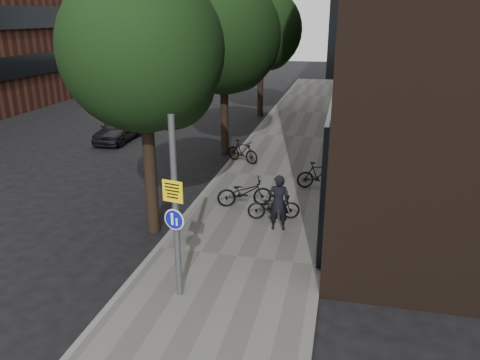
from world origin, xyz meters
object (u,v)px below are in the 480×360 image
(parked_bike_facade_near, at_px, (274,206))
(pedestrian, at_px, (278,202))
(signpost, at_px, (176,209))
(parked_car_near, at_px, (119,128))

(parked_bike_facade_near, bearing_deg, pedestrian, -175.64)
(signpost, bearing_deg, parked_car_near, 133.19)
(signpost, height_order, parked_car_near, signpost)
(pedestrian, relative_size, parked_bike_facade_near, 1.04)
(signpost, height_order, parked_bike_facade_near, signpost)
(signpost, distance_m, parked_car_near, 15.19)
(pedestrian, xyz_separation_m, parked_car_near, (-9.60, 8.95, -0.34))
(signpost, xyz_separation_m, parked_car_near, (-7.91, 12.87, -1.59))
(parked_bike_facade_near, distance_m, parked_car_near, 12.46)
(parked_car_near, bearing_deg, parked_bike_facade_near, -42.19)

